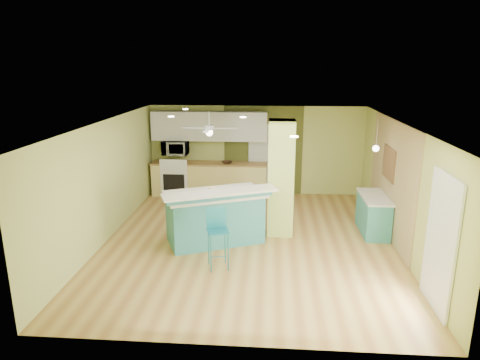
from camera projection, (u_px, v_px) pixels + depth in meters
name	position (u px, v px, depth m)	size (l,w,h in m)	color
floor	(249.00, 241.00, 9.04)	(6.00, 7.00, 0.01)	#A17038
ceiling	(250.00, 123.00, 8.38)	(6.00, 7.00, 0.01)	white
wall_back	(256.00, 150.00, 12.08)	(6.00, 0.01, 2.50)	#B9C167
wall_front	(234.00, 260.00, 5.34)	(6.00, 0.01, 2.50)	#B9C167
wall_left	(106.00, 181.00, 8.93)	(0.01, 7.00, 2.50)	#B9C167
wall_right	(400.00, 187.00, 8.49)	(0.01, 7.00, 2.50)	#B9C167
wood_panel	(391.00, 179.00, 9.07)	(0.02, 3.40, 2.50)	#9B8258
olive_accent	(263.00, 151.00, 12.05)	(2.20, 0.02, 2.50)	#494E1F
interior_door	(263.00, 159.00, 12.09)	(0.82, 0.05, 2.00)	silver
french_door	(440.00, 243.00, 6.33)	(0.04, 1.08, 2.10)	white
column	(281.00, 178.00, 9.14)	(0.55, 0.55, 2.50)	#B3C95D
kitchen_run	(209.00, 179.00, 12.09)	(3.25, 0.63, 0.94)	#EDD97C
stove	(176.00, 179.00, 12.15)	(0.76, 0.66, 1.08)	white
upper_cabinets	(209.00, 126.00, 11.82)	(3.20, 0.34, 0.80)	silver
microwave	(175.00, 148.00, 11.93)	(0.70, 0.48, 0.39)	silver
ceiling_fan	(209.00, 129.00, 10.50)	(1.41, 1.41, 0.61)	white
pendant_lamp	(376.00, 148.00, 9.07)	(0.14, 0.14, 0.69)	silver
wall_decor	(389.00, 163.00, 9.18)	(0.03, 0.90, 0.70)	brown
peninsula	(215.00, 216.00, 8.88)	(2.44, 1.96, 1.22)	teal
bar_stool	(217.00, 228.00, 7.72)	(0.46, 0.46, 1.12)	#1E7487
side_counter	(373.00, 214.00, 9.40)	(0.55, 1.30, 0.84)	teal
fruit_bowl	(227.00, 162.00, 11.85)	(0.28, 0.28, 0.07)	#321F14
canister	(212.00, 191.00, 8.60)	(0.16, 0.16, 0.16)	gold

